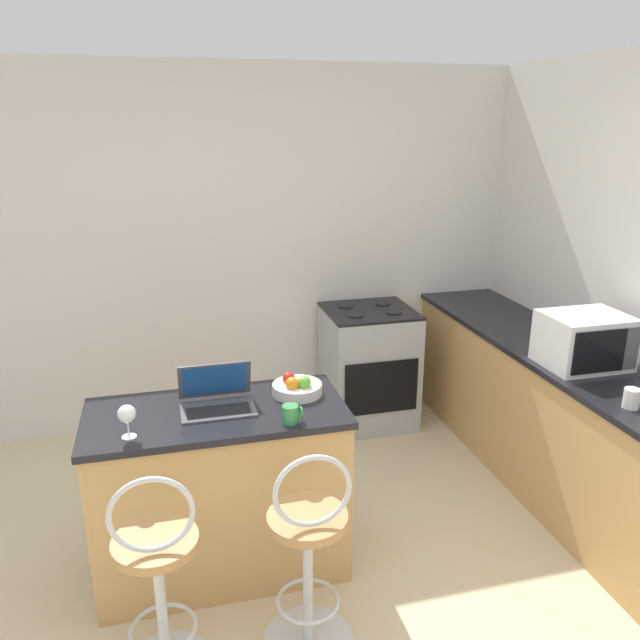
{
  "coord_description": "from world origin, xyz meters",
  "views": [
    {
      "loc": [
        -0.51,
        -2.1,
        2.22
      ],
      "look_at": [
        0.44,
        1.57,
        0.99
      ],
      "focal_mm": 35.0,
      "sensor_mm": 36.0,
      "label": 1
    }
  ],
  "objects": [
    {
      "name": "wall_back",
      "position": [
        0.0,
        2.37,
        1.3
      ],
      "size": [
        12.0,
        0.06,
        2.6
      ],
      "color": "silver",
      "rests_on": "ground_plane"
    },
    {
      "name": "breakfast_bar",
      "position": [
        -0.32,
        0.64,
        0.45
      ],
      "size": [
        1.24,
        0.59,
        0.89
      ],
      "color": "tan",
      "rests_on": "ground_plane"
    },
    {
      "name": "counter_right",
      "position": [
        1.78,
        0.92,
        0.45
      ],
      "size": [
        0.62,
        2.87,
        0.89
      ],
      "color": "tan",
      "rests_on": "ground_plane"
    },
    {
      "name": "bar_stool_near",
      "position": [
        -0.62,
        0.03,
        0.46
      ],
      "size": [
        0.4,
        0.4,
        0.99
      ],
      "color": "silver",
      "rests_on": "ground_plane"
    },
    {
      "name": "bar_stool_far",
      "position": [
        -0.01,
        0.03,
        0.46
      ],
      "size": [
        0.4,
        0.4,
        0.99
      ],
      "color": "silver",
      "rests_on": "ground_plane"
    },
    {
      "name": "laptop",
      "position": [
        -0.31,
        0.67,
        0.95
      ],
      "size": [
        0.35,
        0.26,
        0.21
      ],
      "color": "#47474C",
      "rests_on": "breakfast_bar"
    },
    {
      "name": "microwave",
      "position": [
        1.74,
        0.7,
        1.04
      ],
      "size": [
        0.45,
        0.36,
        0.3
      ],
      "color": "silver",
      "rests_on": "counter_right"
    },
    {
      "name": "stove_range",
      "position": [
        0.93,
        2.02,
        0.45
      ],
      "size": [
        0.64,
        0.6,
        0.9
      ],
      "color": "#9EA3A8",
      "rests_on": "ground_plane"
    },
    {
      "name": "wine_glass_short",
      "position": [
        -0.71,
        0.46,
        1.0
      ],
      "size": [
        0.08,
        0.08,
        0.15
      ],
      "color": "silver",
      "rests_on": "breakfast_bar"
    },
    {
      "name": "mug_white",
      "position": [
        1.62,
        0.16,
        0.94
      ],
      "size": [
        0.09,
        0.08,
        0.1
      ],
      "color": "white",
      "rests_on": "counter_right"
    },
    {
      "name": "fruit_bowl",
      "position": [
        0.1,
        0.72,
        0.93
      ],
      "size": [
        0.25,
        0.25,
        0.11
      ],
      "color": "silver",
      "rests_on": "breakfast_bar"
    },
    {
      "name": "mug_green",
      "position": [
        0.0,
        0.42,
        0.94
      ],
      "size": [
        0.09,
        0.08,
        0.09
      ],
      "color": "#338447",
      "rests_on": "breakfast_bar"
    }
  ]
}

